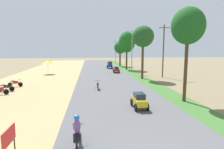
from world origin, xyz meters
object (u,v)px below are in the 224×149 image
parked_motorbike_third (0,90)px  motorbike_foreground_rider (77,132)px  vendor_umbrella (48,62)px  streetlamp_mid (116,50)px  median_tree_nearest (188,27)px  parked_motorbike_fifth (15,83)px  car_hatchback_yellow (139,100)px  car_van_blue (110,64)px  utility_pole_near (163,50)px  parked_motorbike_fourth (6,87)px  car_sedan_red (116,69)px  streetlamp_near (132,48)px  motorbike_ahead_second (98,85)px  street_signboard (9,139)px  median_tree_third (127,42)px  median_tree_second (143,37)px  median_tree_fourth (120,48)px

parked_motorbike_third → motorbike_foreground_rider: 14.48m
vendor_umbrella → streetlamp_mid: bearing=56.4°
median_tree_nearest → motorbike_foreground_rider: size_ratio=4.62×
parked_motorbike_fifth → car_hatchback_yellow: size_ratio=0.90×
parked_motorbike_fifth → car_van_blue: bearing=54.8°
utility_pole_near → vendor_umbrella: bearing=162.8°
parked_motorbike_fourth → utility_pole_near: bearing=20.7°
car_sedan_red → motorbike_foreground_rider: bearing=-102.0°
streetlamp_near → streetlamp_mid: bearing=90.0°
car_van_blue → motorbike_foreground_rider: (-5.45, -35.67, -0.17)m
parked_motorbike_fourth → motorbike_ahead_second: motorbike_ahead_second is taller
street_signboard → car_hatchback_yellow: 9.68m
car_sedan_red → parked_motorbike_fourth: bearing=-135.0°
car_hatchback_yellow → car_van_blue: bearing=88.3°
car_van_blue → streetlamp_mid: bearing=77.1°
median_tree_third → street_signboard: bearing=-109.1°
median_tree_second → streetlamp_near: (0.17, 8.23, -1.77)m
parked_motorbike_fifth → vendor_umbrella: (1.54, 11.62, 1.75)m
motorbike_ahead_second → street_signboard: bearing=-107.3°
car_van_blue → utility_pole_near: bearing=-63.1°
streetlamp_mid → motorbike_ahead_second: (-7.54, -38.70, -3.66)m
street_signboard → median_tree_second: (11.69, 20.81, 5.47)m
median_tree_second → median_tree_third: bearing=89.5°
vendor_umbrella → motorbike_foreground_rider: bearing=-75.5°
vendor_umbrella → car_sedan_red: bearing=1.1°
parked_motorbike_third → motorbike_foreground_rider: motorbike_foreground_rider is taller
street_signboard → streetlamp_mid: 53.95m
car_sedan_red → streetlamp_mid: bearing=82.3°
vendor_umbrella → median_tree_nearest: (16.25, -20.32, 4.40)m
motorbike_foreground_rider → vendor_umbrella: bearing=104.5°
parked_motorbike_third → parked_motorbike_fifth: 4.07m
parked_motorbike_third → streetlamp_mid: 43.96m
streetlamp_mid → street_signboard: bearing=-102.7°
streetlamp_mid → utility_pole_near: (3.68, -30.49, 0.29)m
street_signboard → median_tree_third: bearing=70.9°
car_sedan_red → street_signboard: bearing=-106.8°
median_tree_fourth → motorbike_ahead_second: size_ratio=3.72×
median_tree_nearest → streetlamp_near: 21.26m
utility_pole_near → car_van_blue: size_ratio=3.59×
parked_motorbike_third → streetlamp_mid: (17.75, 40.05, 3.68)m
street_signboard → motorbike_ahead_second: street_signboard is taller
parked_motorbike_third → median_tree_third: 28.45m
median_tree_third → median_tree_fourth: median_tree_third is taller
parked_motorbike_third → utility_pole_near: size_ratio=0.21×
median_tree_nearest → median_tree_second: (-0.22, 12.94, -0.12)m
car_van_blue → car_sedan_red: bearing=-87.1°
median_tree_fourth → median_tree_nearest: bearing=-89.5°
street_signboard → car_van_blue: car_van_blue is taller
median_tree_third → motorbike_ahead_second: median_tree_third is taller
streetlamp_near → car_sedan_red: 5.24m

